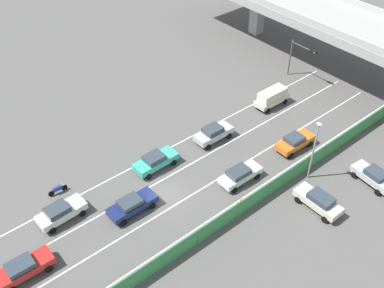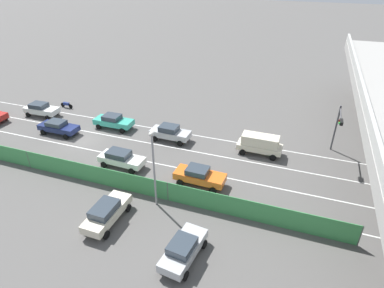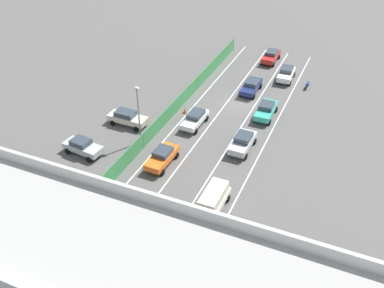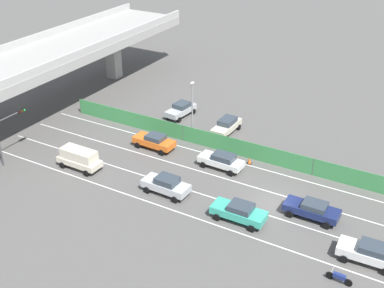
# 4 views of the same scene
# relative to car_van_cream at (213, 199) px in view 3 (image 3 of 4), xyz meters

# --- Properties ---
(ground_plane) EXTENTS (300.00, 300.00, 0.00)m
(ground_plane) POSITION_rel_car_van_cream_xyz_m (3.69, -19.20, -1.19)
(ground_plane) COLOR #565451
(lane_line_left_edge) EXTENTS (0.14, 47.98, 0.01)m
(lane_line_left_edge) POSITION_rel_car_van_cream_xyz_m (-1.50, -13.21, -1.19)
(lane_line_left_edge) COLOR silver
(lane_line_left_edge) RESTS_ON ground
(lane_line_mid_left) EXTENTS (0.14, 47.98, 0.01)m
(lane_line_mid_left) POSITION_rel_car_van_cream_xyz_m (1.96, -13.21, -1.19)
(lane_line_mid_left) COLOR silver
(lane_line_mid_left) RESTS_ON ground
(lane_line_mid_right) EXTENTS (0.14, 47.98, 0.01)m
(lane_line_mid_right) POSITION_rel_car_van_cream_xyz_m (5.42, -13.21, -1.19)
(lane_line_mid_right) COLOR silver
(lane_line_mid_right) RESTS_ON ground
(lane_line_right_edge) EXTENTS (0.14, 47.98, 0.01)m
(lane_line_right_edge) POSITION_rel_car_van_cream_xyz_m (8.87, -13.21, -1.19)
(lane_line_right_edge) COLOR silver
(lane_line_right_edge) RESTS_ON ground
(elevated_overpass) EXTENTS (57.97, 9.47, 8.07)m
(elevated_overpass) POSITION_rel_car_van_cream_xyz_m (3.69, 12.78, 5.27)
(elevated_overpass) COLOR #A09E99
(elevated_overpass) RESTS_ON ground
(green_fence) EXTENTS (0.10, 44.08, 1.84)m
(green_fence) POSITION_rel_car_van_cream_xyz_m (10.23, -13.21, -0.27)
(green_fence) COLOR #3D8E4C
(green_fence) RESTS_ON ground
(car_van_cream) EXTENTS (2.00, 4.56, 2.09)m
(car_van_cream) POSITION_rel_car_van_cream_xyz_m (0.00, 0.00, 0.00)
(car_van_cream) COLOR beige
(car_van_cream) RESTS_ON ground
(car_sedan_navy) EXTENTS (2.00, 4.70, 1.56)m
(car_sedan_navy) POSITION_rel_car_van_cream_xyz_m (3.48, -22.65, -0.31)
(car_sedan_navy) COLOR navy
(car_sedan_navy) RESTS_ON ground
(car_taxi_orange) EXTENTS (2.10, 4.62, 1.64)m
(car_taxi_orange) POSITION_rel_car_van_cream_xyz_m (7.13, -4.17, -0.29)
(car_taxi_orange) COLOR orange
(car_taxi_orange) RESTS_ON ground
(car_taxi_teal) EXTENTS (2.09, 4.71, 1.66)m
(car_taxi_teal) POSITION_rel_car_van_cream_xyz_m (0.04, -17.43, -0.28)
(car_taxi_teal) COLOR teal
(car_taxi_teal) RESTS_ON ground
(car_sedan_white) EXTENTS (2.02, 4.59, 1.63)m
(car_sedan_white) POSITION_rel_car_van_cream_xyz_m (6.99, -12.27, -0.28)
(car_sedan_white) COLOR white
(car_sedan_white) RESTS_ON ground
(car_sedan_red) EXTENTS (2.04, 4.60, 1.62)m
(car_sedan_red) POSITION_rel_car_van_cream_xyz_m (3.64, -33.11, -0.28)
(car_sedan_red) COLOR red
(car_sedan_red) RESTS_ON ground
(car_sedan_silver) EXTENTS (2.08, 4.50, 1.74)m
(car_sedan_silver) POSITION_rel_car_van_cream_xyz_m (0.47, -9.89, -0.25)
(car_sedan_silver) COLOR #B7BABC
(car_sedan_silver) RESTS_ON ground
(car_hatchback_white) EXTENTS (2.16, 4.51, 1.69)m
(car_hatchback_white) POSITION_rel_car_van_cream_xyz_m (0.16, -28.08, -0.26)
(car_hatchback_white) COLOR silver
(car_hatchback_white) RESTS_ON ground
(motorcycle) EXTENTS (0.60, 1.95, 0.93)m
(motorcycle) POSITION_rel_car_van_cream_xyz_m (-3.08, -26.80, -0.73)
(motorcycle) COLOR black
(motorcycle) RESTS_ON ground
(parked_sedan_cream) EXTENTS (4.62, 1.97, 1.73)m
(parked_sedan_cream) POSITION_rel_car_van_cream_xyz_m (14.19, -9.24, -0.24)
(parked_sedan_cream) COLOR beige
(parked_sedan_cream) RESTS_ON ground
(parked_wagon_silver) EXTENTS (4.44, 2.31, 1.68)m
(parked_wagon_silver) POSITION_rel_car_van_cream_xyz_m (15.54, -2.44, -0.27)
(parked_wagon_silver) COLOR #B2B5B7
(parked_wagon_silver) RESTS_ON ground
(traffic_light) EXTENTS (3.89, 0.41, 5.04)m
(traffic_light) POSITION_rel_car_van_cream_xyz_m (-2.04, 7.07, 2.44)
(traffic_light) COLOR #47474C
(traffic_light) RESTS_ON ground
(street_lamp) EXTENTS (0.60, 0.36, 6.79)m
(street_lamp) POSITION_rel_car_van_cream_xyz_m (10.99, -6.62, 2.96)
(street_lamp) COLOR gray
(street_lamp) RESTS_ON ground
(traffic_cone) EXTENTS (0.47, 0.47, 0.72)m
(traffic_cone) POSITION_rel_car_van_cream_xyz_m (9.22, -14.31, -0.85)
(traffic_cone) COLOR orange
(traffic_cone) RESTS_ON ground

